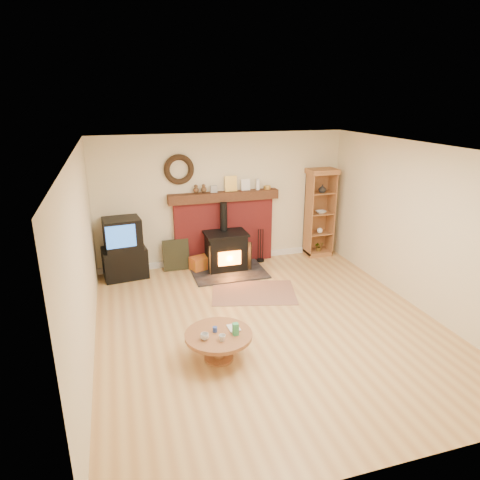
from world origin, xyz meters
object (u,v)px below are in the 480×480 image
object	(u,v)px
wood_stove	(226,252)
coffee_table	(219,338)
tv_unit	(124,249)
curio_cabinet	(319,213)

from	to	relation	value
wood_stove	coffee_table	distance (m)	3.04
tv_unit	curio_cabinet	distance (m)	4.04
tv_unit	curio_cabinet	xyz separation A→B (m)	(4.02, 0.09, 0.38)
wood_stove	curio_cabinet	size ratio (longest dim) A/B	0.76
tv_unit	coffee_table	bearing A→B (deg)	-71.34
tv_unit	coffee_table	world-z (taller)	tv_unit
curio_cabinet	tv_unit	bearing A→B (deg)	-178.79
coffee_table	tv_unit	bearing A→B (deg)	108.66
wood_stove	curio_cabinet	xyz separation A→B (m)	(2.10, 0.28, 0.56)
wood_stove	curio_cabinet	bearing A→B (deg)	7.53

